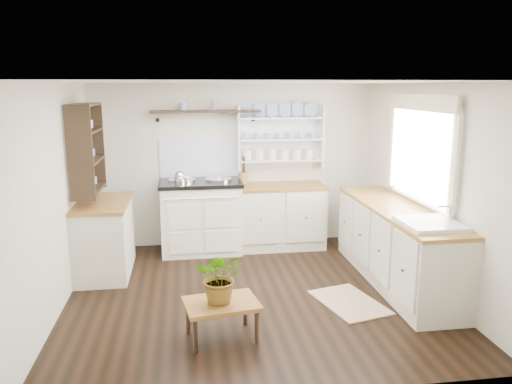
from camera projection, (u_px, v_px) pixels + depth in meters
floor at (253, 293)px, 5.55m from camera, size 4.00×3.80×0.01m
wall_back at (234, 165)px, 7.15m from camera, size 4.00×0.02×2.30m
wall_right at (429, 187)px, 5.59m from camera, size 0.02×3.80×2.30m
wall_left at (56, 198)px, 5.03m from camera, size 0.02×3.80×2.30m
ceiling at (252, 82)px, 5.07m from camera, size 4.00×3.80×0.01m
window at (421, 149)px, 5.64m from camera, size 0.08×1.55×1.22m
aga_cooker at (201, 216)px, 6.89m from camera, size 1.11×0.77×1.02m
back_cabinets at (279, 215)px, 7.08m from camera, size 1.27×0.63×0.90m
right_cabinets at (396, 244)px, 5.79m from camera, size 0.62×2.43×0.90m
belfast_sink at (429, 235)px, 4.99m from camera, size 0.55×0.60×0.45m
left_cabinets at (105, 237)px, 6.08m from camera, size 0.62×1.13×0.90m
plate_rack at (280, 136)px, 7.12m from camera, size 1.20×0.22×0.90m
high_shelf at (206, 112)px, 6.81m from camera, size 1.50×0.29×0.16m
left_shelving at (86, 148)px, 5.84m from camera, size 0.28×0.80×1.05m
kettle at (179, 180)px, 6.62m from camera, size 0.18×0.18×0.22m
utensil_crock at (243, 178)px, 6.98m from camera, size 0.14×0.14×0.16m
center_table at (222, 307)px, 4.50m from camera, size 0.72×0.57×0.35m
potted_plant at (221, 277)px, 4.44m from camera, size 0.48×0.43×0.48m
floor_rug at (349, 302)px, 5.30m from camera, size 0.75×0.96×0.02m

